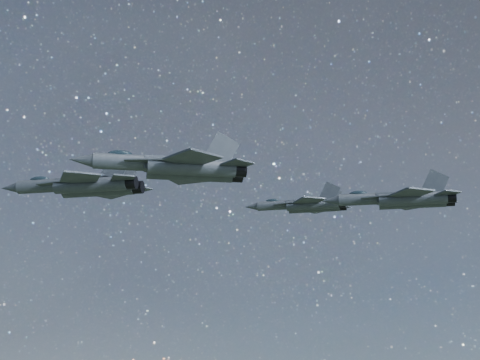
# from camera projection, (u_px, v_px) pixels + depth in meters

# --- Properties ---
(jet_lead) EXTENTS (19.79, 13.93, 5.00)m
(jet_lead) POSITION_uv_depth(u_px,v_px,m) (83.00, 186.00, 83.57)
(jet_lead) COLOR #363E44
(jet_left) EXTENTS (16.39, 11.46, 4.13)m
(jet_left) POSITION_uv_depth(u_px,v_px,m) (305.00, 205.00, 101.26)
(jet_left) COLOR #363E44
(jet_right) EXTENTS (18.99, 12.78, 4.79)m
(jet_right) POSITION_uv_depth(u_px,v_px,m) (176.00, 167.00, 69.31)
(jet_right) COLOR #363E44
(jet_slot) EXTENTS (17.38, 12.24, 4.39)m
(jet_slot) POSITION_uv_depth(u_px,v_px,m) (401.00, 199.00, 84.43)
(jet_slot) COLOR #363E44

